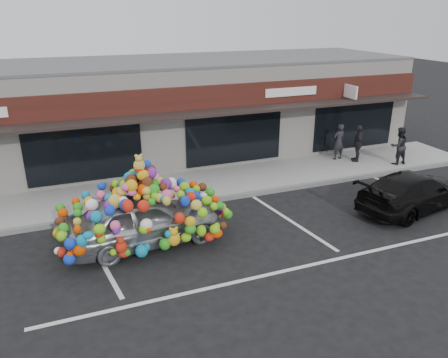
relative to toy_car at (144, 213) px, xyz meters
name	(u,v)px	position (x,y,z in m)	size (l,w,h in m)	color
ground	(211,239)	(1.84, -0.49, -0.94)	(90.00, 90.00, 0.00)	black
shop_building	(147,110)	(1.84, 7.95, 1.23)	(24.00, 7.20, 4.31)	white
sidewalk	(175,189)	(1.84, 3.51, -0.86)	(26.00, 3.00, 0.15)	gray
kerb	(186,204)	(1.84, 2.01, -0.86)	(26.00, 0.18, 0.16)	slate
parking_stripe_left	(99,256)	(-1.36, -0.29, -0.93)	(0.12, 4.40, 0.01)	silver
parking_stripe_mid	(290,221)	(4.64, -0.29, -0.93)	(0.12, 4.40, 0.01)	silver
parking_stripe_right	(421,197)	(10.04, -0.29, -0.93)	(0.12, 4.40, 0.01)	silver
lane_line	(310,265)	(3.84, -2.79, -0.93)	(14.00, 0.12, 0.01)	silver
toy_car	(144,213)	(0.00, 0.00, 0.00)	(3.21, 4.89, 2.76)	gray
black_sedan	(414,191)	(8.94, -0.94, -0.29)	(4.42, 1.80, 1.28)	black
pedestrian_a	(339,142)	(9.45, 4.11, 0.01)	(0.58, 0.38, 1.59)	black
pedestrian_b	(399,146)	(11.44, 2.64, 0.02)	(0.78, 0.61, 1.61)	black
pedestrian_c	(358,143)	(10.06, 3.58, 0.02)	(0.39, 0.94, 1.60)	#272429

